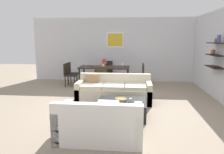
# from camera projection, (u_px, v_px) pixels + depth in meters

# --- Properties ---
(ground_plane) EXTENTS (18.00, 18.00, 0.00)m
(ground_plane) POSITION_uv_depth(u_px,v_px,m) (115.00, 105.00, 6.07)
(ground_plane) COLOR gray
(back_wall_unit) EXTENTS (8.40, 0.09, 2.70)m
(back_wall_unit) POSITION_uv_depth(u_px,v_px,m) (129.00, 50.00, 9.26)
(back_wall_unit) COLOR silver
(back_wall_unit) RESTS_ON ground
(right_wall_shelf_unit) EXTENTS (0.34, 8.20, 2.70)m
(right_wall_shelf_unit) POSITION_uv_depth(u_px,v_px,m) (223.00, 56.00, 6.12)
(right_wall_shelf_unit) COLOR silver
(right_wall_shelf_unit) RESTS_ON ground
(sofa_beige) EXTENTS (2.14, 0.90, 0.78)m
(sofa_beige) POSITION_uv_depth(u_px,v_px,m) (114.00, 92.00, 6.35)
(sofa_beige) COLOR beige
(sofa_beige) RESTS_ON ground
(loveseat_white) EXTENTS (1.54, 0.90, 0.78)m
(loveseat_white) POSITION_uv_depth(u_px,v_px,m) (100.00, 124.00, 3.95)
(loveseat_white) COLOR white
(loveseat_white) RESTS_ON ground
(coffee_table) EXTENTS (1.12, 0.90, 0.38)m
(coffee_table) POSITION_uv_depth(u_px,v_px,m) (121.00, 109.00, 5.11)
(coffee_table) COLOR black
(coffee_table) RESTS_ON ground
(decorative_bowl) EXTENTS (0.29, 0.29, 0.07)m
(decorative_bowl) POSITION_uv_depth(u_px,v_px,m) (121.00, 100.00, 5.07)
(decorative_bowl) COLOR #99844C
(decorative_bowl) RESTS_ON coffee_table
(candle_jar) EXTENTS (0.07, 0.07, 0.09)m
(candle_jar) POSITION_uv_depth(u_px,v_px,m) (131.00, 100.00, 5.00)
(candle_jar) COLOR silver
(candle_jar) RESTS_ON coffee_table
(dining_table) EXTENTS (1.93, 0.89, 0.75)m
(dining_table) POSITION_uv_depth(u_px,v_px,m) (105.00, 68.00, 8.38)
(dining_table) COLOR black
(dining_table) RESTS_ON ground
(dining_chair_left_far) EXTENTS (0.44, 0.44, 0.88)m
(dining_chair_left_far) POSITION_uv_depth(u_px,v_px,m) (72.00, 72.00, 8.74)
(dining_chair_left_far) COLOR black
(dining_chair_left_far) RESTS_ON ground
(dining_chair_right_near) EXTENTS (0.44, 0.44, 0.88)m
(dining_chair_right_near) POSITION_uv_depth(u_px,v_px,m) (140.00, 74.00, 8.08)
(dining_chair_right_near) COLOR black
(dining_chair_right_near) RESTS_ON ground
(dining_chair_head) EXTENTS (0.44, 0.44, 0.88)m
(dining_chair_head) POSITION_uv_depth(u_px,v_px,m) (107.00, 70.00, 9.24)
(dining_chair_head) COLOR black
(dining_chair_head) RESTS_ON ground
(dining_chair_right_far) EXTENTS (0.44, 0.44, 0.88)m
(dining_chair_right_far) POSITION_uv_depth(u_px,v_px,m) (140.00, 73.00, 8.47)
(dining_chair_right_far) COLOR black
(dining_chair_right_far) RESTS_ON ground
(dining_chair_foot) EXTENTS (0.44, 0.44, 0.88)m
(dining_chair_foot) POSITION_uv_depth(u_px,v_px,m) (101.00, 77.00, 7.58)
(dining_chair_foot) COLOR black
(dining_chair_foot) RESTS_ON ground
(dining_chair_left_near) EXTENTS (0.44, 0.44, 0.88)m
(dining_chair_left_near) POSITION_uv_depth(u_px,v_px,m) (69.00, 73.00, 8.35)
(dining_chair_left_near) COLOR black
(dining_chair_left_near) RESTS_ON ground
(wine_glass_head) EXTENTS (0.06, 0.06, 0.18)m
(wine_glass_head) POSITION_uv_depth(u_px,v_px,m) (106.00, 62.00, 8.72)
(wine_glass_head) COLOR silver
(wine_glass_head) RESTS_ON dining_table
(wine_glass_left_near) EXTENTS (0.06, 0.06, 0.17)m
(wine_glass_left_near) POSITION_uv_depth(u_px,v_px,m) (86.00, 64.00, 8.31)
(wine_glass_left_near) COLOR silver
(wine_glass_left_near) RESTS_ON dining_table
(wine_glass_right_near) EXTENTS (0.08, 0.08, 0.17)m
(wine_glass_right_near) POSITION_uv_depth(u_px,v_px,m) (123.00, 64.00, 8.17)
(wine_glass_right_near) COLOR silver
(wine_glass_right_near) RESTS_ON dining_table
(wine_glass_foot) EXTENTS (0.07, 0.07, 0.15)m
(wine_glass_foot) POSITION_uv_depth(u_px,v_px,m) (103.00, 65.00, 7.97)
(wine_glass_foot) COLOR silver
(wine_glass_foot) RESTS_ON dining_table
(centerpiece_vase) EXTENTS (0.16, 0.16, 0.33)m
(centerpiece_vase) POSITION_uv_depth(u_px,v_px,m) (104.00, 62.00, 8.30)
(centerpiece_vase) COLOR #D85933
(centerpiece_vase) RESTS_ON dining_table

